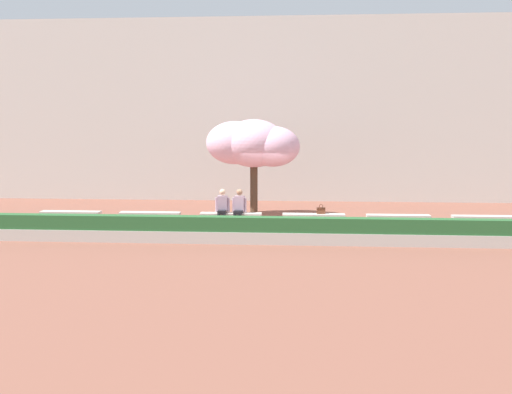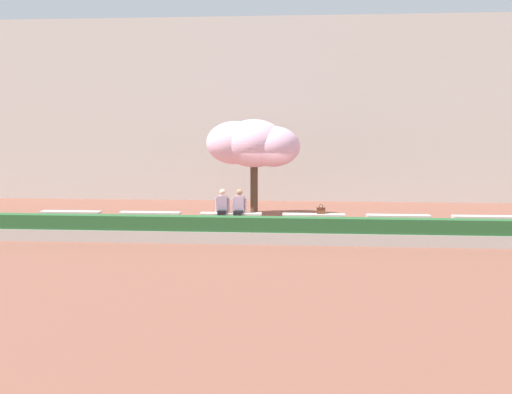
{
  "view_description": "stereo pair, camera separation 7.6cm",
  "coord_description": "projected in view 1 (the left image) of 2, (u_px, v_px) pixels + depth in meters",
  "views": [
    {
      "loc": [
        1.05,
        -20.71,
        3.46
      ],
      "look_at": [
        -0.58,
        0.2,
        1.0
      ],
      "focal_mm": 42.0,
      "sensor_mm": 36.0,
      "label": 1
    },
    {
      "loc": [
        1.13,
        -20.7,
        3.46
      ],
      "look_at": [
        -0.58,
        0.2,
        1.0
      ],
      "focal_mm": 42.0,
      "sensor_mm": 36.0,
      "label": 2
    }
  ],
  "objects": [
    {
      "name": "stone_bench_near_east",
      "position": [
        314.0,
        218.0,
        20.84
      ],
      "size": [
        2.16,
        0.43,
        0.45
      ],
      "color": "#BCB7AD",
      "rests_on": "ground"
    },
    {
      "name": "stone_bench_far_east",
      "position": [
        484.0,
        220.0,
        20.39
      ],
      "size": [
        2.16,
        0.43,
        0.45
      ],
      "color": "#BCB7AD",
      "rests_on": "ground"
    },
    {
      "name": "stone_bench_center",
      "position": [
        231.0,
        217.0,
        21.06
      ],
      "size": [
        2.16,
        0.43,
        0.45
      ],
      "color": "#BCB7AD",
      "rests_on": "ground"
    },
    {
      "name": "person_seated_left",
      "position": [
        222.0,
        206.0,
        20.99
      ],
      "size": [
        0.51,
        0.69,
        1.29
      ],
      "color": "black",
      "rests_on": "ground"
    },
    {
      "name": "handbag",
      "position": [
        321.0,
        210.0,
        20.81
      ],
      "size": [
        0.3,
        0.15,
        0.34
      ],
      "color": "brown",
      "rests_on": "stone_bench_near_east"
    },
    {
      "name": "stone_bench_near_west",
      "position": [
        150.0,
        216.0,
        21.29
      ],
      "size": [
        2.16,
        0.43,
        0.45
      ],
      "color": "#BCB7AD",
      "rests_on": "ground"
    },
    {
      "name": "cherry_tree_main",
      "position": [
        253.0,
        144.0,
        23.0
      ],
      "size": [
        3.63,
        2.4,
        3.75
      ],
      "color": "#473323",
      "rests_on": "ground"
    },
    {
      "name": "stone_bench_east_end",
      "position": [
        398.0,
        219.0,
        20.61
      ],
      "size": [
        2.16,
        0.43,
        0.45
      ],
      "color": "#BCB7AD",
      "rests_on": "ground"
    },
    {
      "name": "building_facade",
      "position": [
        282.0,
        111.0,
        29.63
      ],
      "size": [
        33.35,
        4.0,
        8.5
      ],
      "primitive_type": "cube",
      "color": "beige",
      "rests_on": "ground"
    },
    {
      "name": "stone_bench_west_end",
      "position": [
        71.0,
        215.0,
        21.51
      ],
      "size": [
        2.16,
        0.43,
        0.45
      ],
      "color": "#BCB7AD",
      "rests_on": "ground"
    },
    {
      "name": "planter_hedge_foreground",
      "position": [
        267.0,
        231.0,
        17.81
      ],
      "size": [
        20.33,
        0.5,
        0.8
      ],
      "color": "#BCB7AD",
      "rests_on": "ground"
    },
    {
      "name": "person_seated_right",
      "position": [
        239.0,
        206.0,
        20.94
      ],
      "size": [
        0.51,
        0.71,
        1.29
      ],
      "color": "black",
      "rests_on": "ground"
    },
    {
      "name": "ground_plane",
      "position": [
        272.0,
        226.0,
        20.99
      ],
      "size": [
        100.0,
        100.0,
        0.0
      ],
      "primitive_type": "plane",
      "color": "brown"
    }
  ]
}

